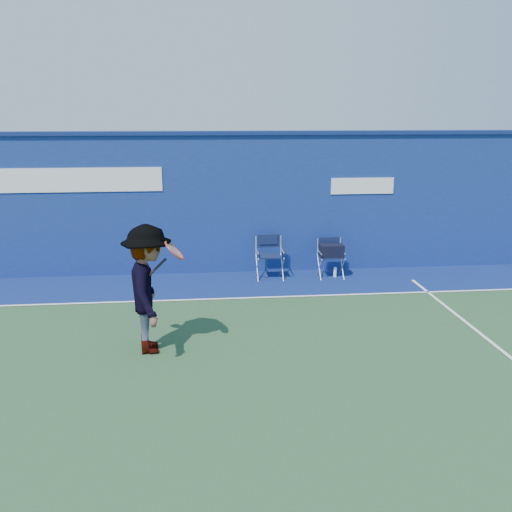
{
  "coord_description": "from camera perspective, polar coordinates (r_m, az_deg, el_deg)",
  "views": [
    {
      "loc": [
        0.11,
        -6.62,
        3.45
      ],
      "look_at": [
        1.01,
        2.6,
        1.0
      ],
      "focal_mm": 38.0,
      "sensor_mm": 36.0,
      "label": 1
    }
  ],
  "objects": [
    {
      "name": "ground",
      "position": [
        7.46,
        -5.95,
        -12.8
      ],
      "size": [
        80.0,
        80.0,
        0.0
      ],
      "primitive_type": "plane",
      "color": "#274A29",
      "rests_on": "ground"
    },
    {
      "name": "directors_chair_left",
      "position": [
        11.63,
        1.44,
        -0.89
      ],
      "size": [
        0.54,
        0.5,
        0.92
      ],
      "color": "silver",
      "rests_on": "ground"
    },
    {
      "name": "water_bottle",
      "position": [
        11.85,
        8.32,
        -1.7
      ],
      "size": [
        0.07,
        0.07,
        0.23
      ],
      "primitive_type": "cylinder",
      "color": "white",
      "rests_on": "ground"
    },
    {
      "name": "court_lines",
      "position": [
        7.99,
        -5.94,
        -10.74
      ],
      "size": [
        24.0,
        12.0,
        0.01
      ],
      "color": "white",
      "rests_on": "out_of_bounds_strip"
    },
    {
      "name": "stadium_wall",
      "position": [
        11.97,
        -6.1,
        5.6
      ],
      "size": [
        24.0,
        0.5,
        3.08
      ],
      "color": "navy",
      "rests_on": "ground"
    },
    {
      "name": "tennis_player",
      "position": [
        8.07,
        -11.24,
        -3.45
      ],
      "size": [
        0.97,
        1.31,
        1.91
      ],
      "color": "#EA4738",
      "rests_on": "ground"
    },
    {
      "name": "out_of_bounds_strip",
      "position": [
        11.26,
        -5.9,
        -3.09
      ],
      "size": [
        24.0,
        1.8,
        0.01
      ],
      "primitive_type": "cube",
      "color": "navy",
      "rests_on": "ground"
    },
    {
      "name": "directors_chair_right",
      "position": [
        11.78,
        7.88,
        -0.58
      ],
      "size": [
        0.5,
        0.45,
        0.84
      ],
      "color": "silver",
      "rests_on": "ground"
    }
  ]
}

